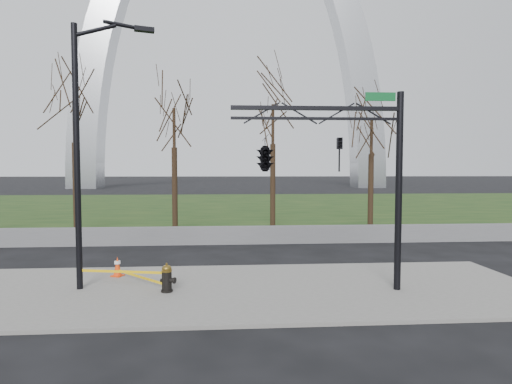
{
  "coord_description": "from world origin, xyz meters",
  "views": [
    {
      "loc": [
        -0.53,
        -12.32,
        3.68
      ],
      "look_at": [
        0.47,
        2.0,
        2.93
      ],
      "focal_mm": 28.72,
      "sensor_mm": 36.0,
      "label": 1
    }
  ],
  "objects": [
    {
      "name": "guardrail",
      "position": [
        0.0,
        8.0,
        0.45
      ],
      "size": [
        60.0,
        0.3,
        0.9
      ],
      "primitive_type": "cube",
      "color": "#59595B",
      "rests_on": "ground"
    },
    {
      "name": "traffic_signal_mast",
      "position": [
        1.33,
        -0.41,
        4.15
      ],
      "size": [
        5.1,
        2.49,
        6.0
      ],
      "rotation": [
        0.0,
        0.0,
        -0.02
      ],
      "color": "black",
      "rests_on": "ground"
    },
    {
      "name": "sidewalk",
      "position": [
        0.0,
        0.0,
        0.05
      ],
      "size": [
        18.0,
        6.0,
        0.1
      ],
      "primitive_type": "cube",
      "color": "slate",
      "rests_on": "ground"
    },
    {
      "name": "street_light",
      "position": [
        -4.79,
        0.32,
        4.69
      ],
      "size": [
        2.34,
        0.83,
        8.21
      ],
      "rotation": [
        0.0,
        0.0,
        0.28
      ],
      "color": "black",
      "rests_on": "ground"
    },
    {
      "name": "traffic_cone",
      "position": [
        -4.27,
        1.68,
        0.43
      ],
      "size": [
        0.45,
        0.45,
        0.67
      ],
      "rotation": [
        0.0,
        0.0,
        -0.38
      ],
      "color": "#EE3D0C",
      "rests_on": "sidewalk"
    },
    {
      "name": "ground",
      "position": [
        0.0,
        0.0,
        0.0
      ],
      "size": [
        500.0,
        500.0,
        0.0
      ],
      "primitive_type": "plane",
      "color": "black",
      "rests_on": "ground"
    },
    {
      "name": "grass_strip",
      "position": [
        0.0,
        30.0,
        0.03
      ],
      "size": [
        120.0,
        40.0,
        0.06
      ],
      "primitive_type": "cube",
      "color": "black",
      "rests_on": "ground"
    },
    {
      "name": "caution_tape",
      "position": [
        -3.48,
        0.36,
        0.48
      ],
      "size": [
        2.68,
        1.94,
        0.44
      ],
      "color": "#EBB60C",
      "rests_on": "ground"
    },
    {
      "name": "tree_row",
      "position": [
        -6.5,
        12.0,
        4.19
      ],
      "size": [
        33.0,
        4.0,
        8.37
      ],
      "color": "black",
      "rests_on": "ground"
    },
    {
      "name": "fire_hydrant",
      "position": [
        -2.32,
        -0.25,
        0.49
      ],
      "size": [
        0.53,
        0.36,
        0.86
      ],
      "rotation": [
        0.0,
        0.0,
        -0.37
      ],
      "color": "black",
      "rests_on": "sidewalk"
    },
    {
      "name": "gateway_arch",
      "position": [
        0.0,
        75.0,
        32.5
      ],
      "size": [
        66.0,
        6.0,
        65.0
      ],
      "primitive_type": null,
      "color": "#BABCC1",
      "rests_on": "ground"
    }
  ]
}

